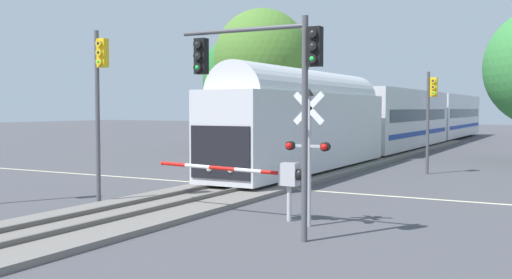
# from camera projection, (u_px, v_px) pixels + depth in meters

# --- Properties ---
(ground_plane) EXTENTS (220.00, 220.00, 0.00)m
(ground_plane) POSITION_uv_depth(u_px,v_px,m) (253.00, 186.00, 26.20)
(ground_plane) COLOR #47474C
(road_centre_stripe) EXTENTS (44.00, 0.20, 0.01)m
(road_centre_stripe) POSITION_uv_depth(u_px,v_px,m) (253.00, 186.00, 26.20)
(road_centre_stripe) COLOR beige
(road_centre_stripe) RESTS_ON ground
(railway_track) EXTENTS (4.40, 80.00, 0.32)m
(railway_track) POSITION_uv_depth(u_px,v_px,m) (253.00, 184.00, 26.19)
(railway_track) COLOR slate
(railway_track) RESTS_ON ground
(commuter_train) EXTENTS (3.04, 60.41, 5.16)m
(commuter_train) POSITION_uv_depth(u_px,v_px,m) (403.00, 117.00, 48.39)
(commuter_train) COLOR silver
(commuter_train) RESTS_ON railway_track
(crossing_gate_near) EXTENTS (5.42, 0.40, 1.80)m
(crossing_gate_near) POSITION_uv_depth(u_px,v_px,m) (273.00, 175.00, 18.33)
(crossing_gate_near) COLOR #B7B7BC
(crossing_gate_near) RESTS_ON ground
(crossing_signal_mast) EXTENTS (1.36, 0.44, 4.04)m
(crossing_signal_mast) POSITION_uv_depth(u_px,v_px,m) (308.00, 143.00, 17.17)
(crossing_signal_mast) COLOR #B2B2B7
(crossing_signal_mast) RESTS_ON ground
(crossing_gate_far) EXTENTS (6.40, 0.40, 1.94)m
(crossing_gate_far) POSITION_uv_depth(u_px,v_px,m) (246.00, 143.00, 33.81)
(crossing_gate_far) COLOR #B7B7BC
(crossing_gate_far) RESTS_ON ground
(traffic_signal_median) EXTENTS (0.53, 0.38, 6.20)m
(traffic_signal_median) POSITION_uv_depth(u_px,v_px,m) (99.00, 89.00, 20.85)
(traffic_signal_median) COLOR #4C4C51
(traffic_signal_median) RESTS_ON ground
(traffic_signal_near_right) EXTENTS (4.18, 0.38, 5.82)m
(traffic_signal_near_right) POSITION_uv_depth(u_px,v_px,m) (269.00, 74.00, 15.58)
(traffic_signal_near_right) COLOR #4C4C51
(traffic_signal_near_right) RESTS_ON ground
(traffic_signal_far_side) EXTENTS (0.53, 0.38, 5.36)m
(traffic_signal_far_side) POSITION_uv_depth(u_px,v_px,m) (431.00, 106.00, 30.84)
(traffic_signal_far_side) COLOR #4C4C51
(traffic_signal_far_side) RESTS_ON ground
(pine_left_background) EXTENTS (4.59, 4.59, 9.56)m
(pine_left_background) POSITION_uv_depth(u_px,v_px,m) (229.00, 80.00, 51.25)
(pine_left_background) COLOR #4C3828
(pine_left_background) RESTS_ON ground
(oak_behind_train) EXTENTS (7.29, 7.29, 11.01)m
(oak_behind_train) POSITION_uv_depth(u_px,v_px,m) (262.00, 59.00, 44.94)
(oak_behind_train) COLOR #4C3828
(oak_behind_train) RESTS_ON ground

